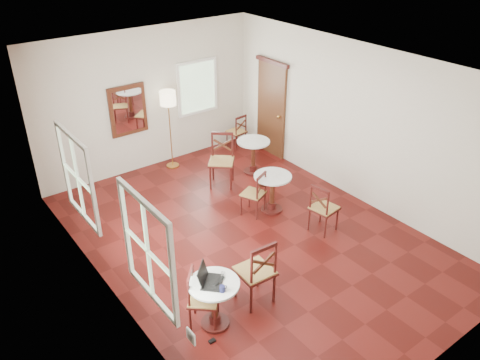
% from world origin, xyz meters
% --- Properties ---
extents(ground, '(7.00, 7.00, 0.00)m').
position_xyz_m(ground, '(0.00, 0.00, 0.00)').
color(ground, '#4E100D').
rests_on(ground, ground).
extents(room_shell, '(5.02, 7.02, 3.01)m').
position_xyz_m(room_shell, '(-0.06, 0.27, 1.89)').
color(room_shell, beige).
rests_on(room_shell, ground).
extents(cafe_table_near, '(0.69, 0.69, 0.73)m').
position_xyz_m(cafe_table_near, '(-1.65, -1.32, 0.45)').
color(cafe_table_near, '#411310').
rests_on(cafe_table_near, ground).
extents(cafe_table_mid, '(0.70, 0.70, 0.74)m').
position_xyz_m(cafe_table_mid, '(0.86, 0.44, 0.46)').
color(cafe_table_mid, '#411310').
rests_on(cafe_table_mid, ground).
extents(cafe_table_back, '(0.70, 0.70, 0.74)m').
position_xyz_m(cafe_table_back, '(1.52, 1.86, 0.46)').
color(cafe_table_back, '#411310').
rests_on(cafe_table_back, ground).
extents(chair_near_a, '(0.52, 0.52, 1.07)m').
position_xyz_m(chair_near_a, '(-0.91, -1.28, 0.53)').
color(chair_near_a, '#411310').
rests_on(chair_near_a, ground).
extents(chair_near_b, '(0.57, 0.57, 0.87)m').
position_xyz_m(chair_near_b, '(-1.76, -1.19, 0.43)').
color(chair_near_b, '#411310').
rests_on(chair_near_b, ground).
extents(chair_mid_a, '(0.53, 0.53, 0.86)m').
position_xyz_m(chair_mid_a, '(0.51, 0.55, 0.43)').
color(chair_mid_a, '#411310').
rests_on(chair_mid_a, ground).
extents(chair_mid_b, '(0.49, 0.49, 0.93)m').
position_xyz_m(chair_mid_b, '(1.13, -0.60, 0.46)').
color(chair_mid_b, '#411310').
rests_on(chair_mid_b, ground).
extents(chair_back_a, '(0.43, 0.43, 0.84)m').
position_xyz_m(chair_back_a, '(1.99, 3.06, 0.42)').
color(chair_back_a, '#411310').
rests_on(chair_back_a, ground).
extents(chair_back_b, '(0.71, 0.71, 1.09)m').
position_xyz_m(chair_back_b, '(0.69, 1.83, 0.54)').
color(chair_back_b, '#411310').
rests_on(chair_back_b, ground).
extents(floor_lamp, '(0.34, 0.34, 1.73)m').
position_xyz_m(floor_lamp, '(0.27, 3.15, 1.47)').
color(floor_lamp, '#BF8C3F').
rests_on(floor_lamp, ground).
extents(laptop, '(0.45, 0.45, 0.25)m').
position_xyz_m(laptop, '(-1.70, -1.27, 0.79)').
color(laptop, black).
rests_on(laptop, cafe_table_near).
extents(mouse, '(0.11, 0.09, 0.04)m').
position_xyz_m(mouse, '(-1.65, -1.37, 0.75)').
color(mouse, black).
rests_on(mouse, cafe_table_near).
extents(navy_mug, '(0.11, 0.07, 0.09)m').
position_xyz_m(navy_mug, '(-1.64, -1.52, 0.77)').
color(navy_mug, '#101135').
rests_on(navy_mug, cafe_table_near).
extents(water_glass, '(0.06, 0.06, 0.10)m').
position_xyz_m(water_glass, '(-1.50, -1.32, 0.78)').
color(water_glass, white).
rests_on(water_glass, cafe_table_near).
extents(power_adapter, '(0.09, 0.05, 0.04)m').
position_xyz_m(power_adapter, '(-1.86, -1.56, 0.02)').
color(power_adapter, black).
rests_on(power_adapter, ground).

